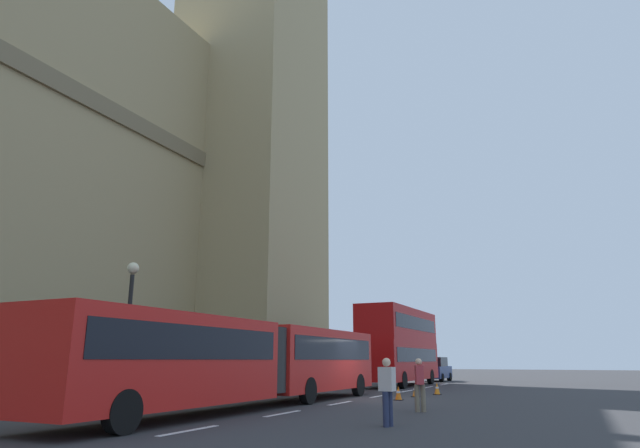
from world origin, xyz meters
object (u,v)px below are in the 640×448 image
(traffic_cone_west, at_px, (398,393))
(traffic_cone_east, at_px, (437,389))
(articulated_bus, at_px, (254,357))
(pedestrian_by_kerb, at_px, (419,383))
(sedan_lead, at_px, (435,369))
(double_decker_bus, at_px, (400,343))
(traffic_cone_middle, at_px, (415,390))
(street_lamp, at_px, (128,321))
(pedestrian_near_cones, at_px, (387,389))

(traffic_cone_west, height_order, traffic_cone_east, same)
(articulated_bus, distance_m, traffic_cone_west, 6.90)
(traffic_cone_east, height_order, pedestrian_by_kerb, pedestrian_by_kerb)
(sedan_lead, bearing_deg, double_decker_bus, 178.61)
(traffic_cone_east, bearing_deg, double_decker_bus, 27.85)
(traffic_cone_middle, relative_size, street_lamp, 0.11)
(sedan_lead, height_order, traffic_cone_west, sedan_lead)
(double_decker_bus, distance_m, traffic_cone_west, 13.06)
(articulated_bus, xyz_separation_m, double_decker_bus, (18.02, 0.00, 0.96))
(pedestrian_near_cones, relative_size, pedestrian_by_kerb, 1.00)
(traffic_cone_east, xyz_separation_m, pedestrian_by_kerb, (-9.06, -1.57, 0.63))
(double_decker_bus, bearing_deg, traffic_cone_east, -152.15)
(traffic_cone_middle, bearing_deg, pedestrian_by_kerb, -163.45)
(traffic_cone_west, bearing_deg, street_lamp, 132.28)
(pedestrian_near_cones, bearing_deg, street_lamp, 81.76)
(articulated_bus, bearing_deg, double_decker_bus, 0.01)
(double_decker_bus, distance_m, sedan_lead, 8.81)
(double_decker_bus, distance_m, street_lamp, 20.20)
(sedan_lead, height_order, traffic_cone_middle, sedan_lead)
(traffic_cone_west, bearing_deg, double_decker_bus, 16.28)
(double_decker_bus, height_order, traffic_cone_middle, double_decker_bus)
(traffic_cone_west, xyz_separation_m, pedestrian_near_cones, (-8.90, -2.45, 0.63))
(sedan_lead, bearing_deg, pedestrian_near_cones, -168.92)
(double_decker_bus, distance_m, traffic_cone_middle, 10.90)
(traffic_cone_west, bearing_deg, pedestrian_by_kerb, -155.10)
(articulated_bus, height_order, traffic_cone_middle, articulated_bus)
(traffic_cone_middle, distance_m, pedestrian_near_cones, 11.50)
(traffic_cone_east, bearing_deg, pedestrian_by_kerb, -170.15)
(articulated_bus, relative_size, pedestrian_by_kerb, 10.62)
(traffic_cone_west, xyz_separation_m, traffic_cone_east, (4.34, -0.62, 0.00))
(traffic_cone_middle, distance_m, pedestrian_by_kerb, 7.39)
(traffic_cone_middle, xyz_separation_m, street_lamp, (-9.71, 8.19, 2.77))
(sedan_lead, xyz_separation_m, traffic_cone_east, (-16.59, -4.00, -0.63))
(sedan_lead, bearing_deg, traffic_cone_middle, -169.40)
(articulated_bus, xyz_separation_m, traffic_cone_middle, (8.05, -3.69, -1.46))
(traffic_cone_west, xyz_separation_m, street_lamp, (-7.37, 8.10, 2.77))
(double_decker_bus, xyz_separation_m, traffic_cone_east, (-7.97, -4.21, -2.43))
(traffic_cone_east, xyz_separation_m, pedestrian_near_cones, (-13.24, -1.84, 0.63))
(traffic_cone_west, distance_m, traffic_cone_middle, 2.35)
(traffic_cone_west, bearing_deg, pedestrian_near_cones, -164.57)
(double_decker_bus, bearing_deg, traffic_cone_west, -163.72)
(double_decker_bus, bearing_deg, articulated_bus, -179.99)
(sedan_lead, relative_size, pedestrian_near_cones, 2.60)
(sedan_lead, bearing_deg, traffic_cone_west, -170.81)
(articulated_bus, distance_m, street_lamp, 4.98)
(sedan_lead, distance_m, street_lamp, 28.77)
(articulated_bus, distance_m, traffic_cone_middle, 8.97)
(traffic_cone_east, relative_size, pedestrian_by_kerb, 0.34)
(sedan_lead, relative_size, pedestrian_by_kerb, 2.60)
(traffic_cone_west, height_order, pedestrian_by_kerb, pedestrian_by_kerb)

